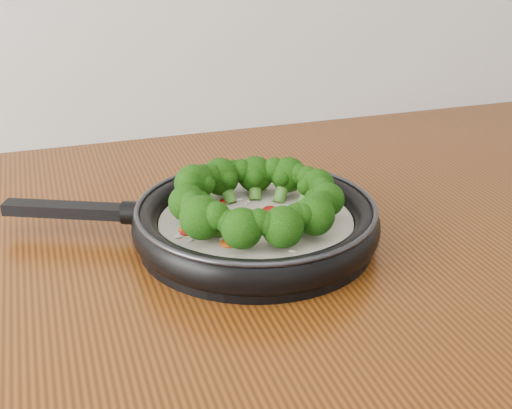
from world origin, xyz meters
name	(u,v)px	position (x,y,z in m)	size (l,w,h in m)	color
skillet	(253,217)	(-0.14, 1.07, 0.93)	(0.48, 0.39, 0.09)	black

